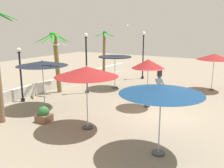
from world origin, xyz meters
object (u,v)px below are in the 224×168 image
patio_umbrella_0 (115,59)px  patio_umbrella_5 (148,64)px  patio_umbrella_1 (42,64)px  lamp_post_2 (143,50)px  patio_umbrella_2 (86,72)px  guest_0 (159,75)px  lamp_post_1 (86,61)px  patio_umbrella_3 (161,90)px  lounge_chair_0 (162,86)px  palm_tree_2 (56,54)px  seagull_0 (58,45)px  patio_umbrella_4 (214,57)px  planter (44,115)px  lamp_post_0 (21,73)px  seagull_1 (128,26)px  palm_tree_0 (104,49)px

patio_umbrella_0 → patio_umbrella_5: size_ratio=0.90×
patio_umbrella_1 → lamp_post_2: 11.52m
patio_umbrella_2 → guest_0: patio_umbrella_2 is taller
patio_umbrella_1 → patio_umbrella_0: bearing=-9.6°
lamp_post_1 → patio_umbrella_1: bearing=178.1°
patio_umbrella_3 → lounge_chair_0: size_ratio=1.81×
palm_tree_2 → seagull_0: size_ratio=5.34×
lamp_post_2 → guest_0: size_ratio=2.82×
patio_umbrella_2 → patio_umbrella_4: bearing=-18.8°
patio_umbrella_0 → patio_umbrella_3: patio_umbrella_3 is taller
planter → lamp_post_0: bearing=64.2°
palm_tree_2 → planter: 6.55m
lamp_post_2 → lamp_post_1: bearing=169.2°
patio_umbrella_5 → lounge_chair_0: bearing=7.2°
patio_umbrella_5 → lamp_post_0: (-3.20, 7.66, -0.76)m
seagull_0 → seagull_1: 7.62m
seagull_0 → palm_tree_0: bearing=16.2°
patio_umbrella_3 → seagull_1: (9.50, 6.37, 2.42)m
palm_tree_0 → seagull_1: (-1.31, -3.08, 2.08)m
planter → patio_umbrella_2: bearing=-79.5°
patio_umbrella_1 → palm_tree_2: size_ratio=0.67×
palm_tree_2 → lamp_post_0: palm_tree_2 is taller
seagull_0 → planter: size_ratio=1.02×
lamp_post_0 → patio_umbrella_0: bearing=-27.5°
patio_umbrella_1 → seagull_1: size_ratio=2.54×
patio_umbrella_1 → patio_umbrella_3: (-1.91, -8.17, -0.15)m
lounge_chair_0 → planter: bearing=161.8°
planter → seagull_0: bearing=13.9°
guest_0 → seagull_1: 4.93m
patio_umbrella_3 → seagull_1: 11.69m
patio_umbrella_5 → lamp_post_0: size_ratio=0.84×
guest_0 → planter: 11.32m
palm_tree_0 → lamp_post_0: size_ratio=1.28×
lamp_post_0 → patio_umbrella_3: bearing=-101.4°
lamp_post_1 → planter: 6.51m
palm_tree_2 → planter: palm_tree_2 is taller
lounge_chair_0 → patio_umbrella_1: bearing=147.9°
patio_umbrella_0 → patio_umbrella_5: bearing=-127.8°
patio_umbrella_5 → lounge_chair_0: 4.95m
lounge_chair_0 → guest_0: 1.91m
lamp_post_0 → seagull_1: bearing=-28.7°
patio_umbrella_1 → seagull_0: bearing=-86.9°
patio_umbrella_2 → lamp_post_0: (1.46, 6.51, -0.88)m
guest_0 → seagull_0: seagull_0 is taller
palm_tree_0 → guest_0: (0.44, -5.27, -1.98)m
palm_tree_0 → lamp_post_0: (-8.71, 0.98, -1.00)m
palm_tree_0 → lamp_post_1: (-4.68, -1.42, -0.47)m
palm_tree_2 → seagull_0: palm_tree_2 is taller
patio_umbrella_0 → seagull_1: (0.89, -0.66, 2.59)m
patio_umbrella_3 → seagull_0: size_ratio=3.69×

